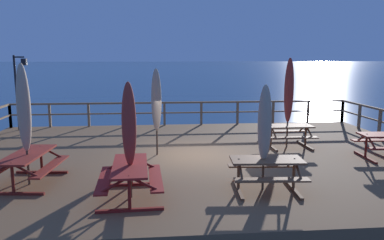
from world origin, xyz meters
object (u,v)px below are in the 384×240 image
patio_umbrella_tall_mid_right (129,125)px  picnic_table_back_right (130,174)px  patio_umbrella_short_back (24,108)px  patio_umbrella_tall_front (156,100)px  patio_umbrella_tall_back_right (289,91)px  patio_umbrella_tall_back_left (265,124)px  lamp_post_hooked (19,81)px  picnic_table_front_left (266,168)px  picnic_table_front_right (28,162)px  picnic_table_mid_left (289,131)px

patio_umbrella_tall_mid_right → picnic_table_back_right: bearing=-128.7°
picnic_table_back_right → patio_umbrella_short_back: patio_umbrella_short_back is taller
picnic_table_back_right → patio_umbrella_short_back: bearing=156.4°
patio_umbrella_short_back → patio_umbrella_tall_front: (3.17, 2.57, -0.14)m
patio_umbrella_tall_back_right → patio_umbrella_tall_back_left: patio_umbrella_tall_back_right is taller
picnic_table_back_right → patio_umbrella_tall_front: bearing=80.9°
patio_umbrella_tall_back_left → patio_umbrella_tall_front: bearing=126.0°
picnic_table_back_right → lamp_post_hooked: lamp_post_hooked is taller
picnic_table_front_left → patio_umbrella_tall_mid_right: size_ratio=0.68×
patio_umbrella_tall_back_left → patio_umbrella_tall_mid_right: bearing=-175.6°
patio_umbrella_tall_back_right → lamp_post_hooked: size_ratio=0.97×
picnic_table_back_right → patio_umbrella_tall_back_left: patio_umbrella_tall_back_left is taller
patio_umbrella_tall_front → picnic_table_front_left: bearing=-53.8°
picnic_table_front_left → patio_umbrella_tall_back_left: patio_umbrella_tall_back_left is taller
picnic_table_front_left → picnic_table_front_right: 5.87m
patio_umbrella_tall_back_left → lamp_post_hooked: bearing=135.7°
picnic_table_back_right → patio_umbrella_tall_mid_right: 1.10m
patio_umbrella_tall_back_right → patio_umbrella_tall_front: (-4.55, -0.68, -0.21)m
patio_umbrella_tall_mid_right → patio_umbrella_tall_back_left: bearing=4.4°
picnic_table_mid_left → picnic_table_front_right: 8.43m
picnic_table_front_left → patio_umbrella_tall_back_left: size_ratio=0.70×
patio_umbrella_tall_back_left → picnic_table_mid_left: bearing=63.2°
picnic_table_front_right → patio_umbrella_short_back: (0.03, -0.08, 1.34)m
patio_umbrella_tall_back_right → lamp_post_hooked: bearing=159.0°
patio_umbrella_tall_back_left → patio_umbrella_short_back: size_ratio=0.84×
picnic_table_front_left → patio_umbrella_tall_front: (-2.57, 3.52, 1.22)m
patio_umbrella_tall_front → lamp_post_hooked: 7.42m
picnic_table_front_left → picnic_table_back_right: same height
picnic_table_mid_left → picnic_table_front_left: bearing=-115.8°
patio_umbrella_tall_mid_right → patio_umbrella_tall_front: patio_umbrella_tall_front is taller
patio_umbrella_tall_back_right → patio_umbrella_tall_mid_right: patio_umbrella_tall_back_right is taller
picnic_table_front_right → picnic_table_back_right: (2.61, -1.21, -0.00)m
picnic_table_mid_left → picnic_table_front_right: size_ratio=0.77×
picnic_table_back_right → patio_umbrella_tall_mid_right: (0.01, 0.01, 1.10)m
picnic_table_front_right → patio_umbrella_tall_front: bearing=37.9°
patio_umbrella_tall_front → patio_umbrella_tall_back_right: bearing=8.5°
patio_umbrella_tall_back_right → patio_umbrella_short_back: bearing=-157.2°
picnic_table_front_right → picnic_table_front_left: bearing=-10.1°
picnic_table_mid_left → patio_umbrella_short_back: 8.54m
patio_umbrella_tall_back_left → picnic_table_front_right: bearing=170.4°
picnic_table_back_right → patio_umbrella_tall_front: 3.94m
patio_umbrella_tall_back_left → patio_umbrella_tall_back_right: bearing=63.8°
patio_umbrella_tall_back_right → patio_umbrella_tall_back_left: 4.63m
picnic_table_mid_left → picnic_table_front_right: same height
picnic_table_front_left → patio_umbrella_tall_mid_right: patio_umbrella_tall_mid_right is taller
picnic_table_back_right → lamp_post_hooked: size_ratio=0.63×
picnic_table_front_left → patio_umbrella_tall_back_right: patio_umbrella_tall_back_right is taller
picnic_table_back_right → patio_umbrella_tall_back_left: 3.29m
picnic_table_front_left → patio_umbrella_short_back: bearing=170.6°
picnic_table_mid_left → picnic_table_front_left: size_ratio=0.92×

